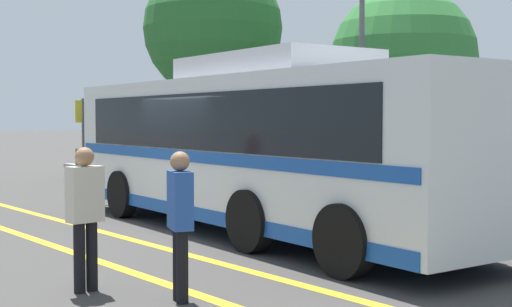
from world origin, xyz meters
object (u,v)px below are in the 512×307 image
object	(u,v)px
tree_0	(403,60)
transit_bus	(257,145)
pedestrian_0	(180,216)
street_lamp	(362,39)
parked_car_1	(249,167)
parked_car_2	(445,187)
bus_stop_sign	(83,137)
pedestrian_1	(85,209)
parked_car_0	(123,157)
tree_1	(213,29)

from	to	relation	value
tree_0	transit_bus	bearing A→B (deg)	-66.26
pedestrian_0	street_lamp	world-z (taller)	street_lamp
tree_0	parked_car_1	bearing A→B (deg)	-105.39
parked_car_1	parked_car_2	bearing A→B (deg)	-93.54
parked_car_2	bus_stop_sign	bearing A→B (deg)	118.92
street_lamp	pedestrian_1	bearing A→B (deg)	-64.25
parked_car_0	tree_1	world-z (taller)	tree_1
transit_bus	parked_car_0	xyz separation A→B (m)	(-11.98, 3.71, -0.86)
transit_bus	parked_car_1	xyz separation A→B (m)	(-5.30, 4.04, -0.87)
parked_car_2	street_lamp	bearing A→B (deg)	65.86
tree_0	pedestrian_1	bearing A→B (deg)	-65.38
tree_1	pedestrian_1	bearing A→B (deg)	-40.90
bus_stop_sign	pedestrian_1	bearing A→B (deg)	-110.92
pedestrian_1	tree_1	size ratio (longest dim) A/B	0.23
parked_car_2	bus_stop_sign	world-z (taller)	bus_stop_sign
parked_car_1	transit_bus	bearing A→B (deg)	-129.16
parked_car_0	pedestrian_1	size ratio (longest dim) A/B	2.33
parked_car_0	parked_car_2	size ratio (longest dim) A/B	0.97
parked_car_0	bus_stop_sign	distance (m)	6.78
tree_0	pedestrian_0	bearing A→B (deg)	-60.36
parked_car_0	pedestrian_0	distance (m)	17.08
parked_car_2	tree_1	xyz separation A→B (m)	(-11.79, 2.63, 4.56)
parked_car_1	street_lamp	world-z (taller)	street_lamp
transit_bus	parked_car_2	size ratio (longest dim) A/B	2.59
parked_car_0	parked_car_1	bearing A→B (deg)	-85.59
transit_bus	parked_car_2	xyz separation A→B (m)	(1.37, 3.85, -0.92)
tree_0	parked_car_0	bearing A→B (deg)	-146.76
tree_1	tree_0	bearing A→B (deg)	21.12
parked_car_2	pedestrian_0	size ratio (longest dim) A/B	2.45
bus_stop_sign	parked_car_2	bearing A→B (deg)	-58.06
parked_car_2	tree_1	distance (m)	12.91
parked_car_1	pedestrian_0	world-z (taller)	pedestrian_0
parked_car_2	pedestrian_1	size ratio (longest dim) A/B	2.41
street_lamp	parked_car_2	bearing A→B (deg)	-25.45
bus_stop_sign	tree_0	distance (m)	9.92
parked_car_0	pedestrian_0	bearing A→B (deg)	-114.68
parked_car_2	parked_car_1	bearing A→B (deg)	89.60
pedestrian_1	bus_stop_sign	size ratio (longest dim) A/B	0.67
transit_bus	street_lamp	xyz separation A→B (m)	(-2.74, 5.80, 2.57)
parked_car_2	pedestrian_1	xyz separation A→B (m)	(0.84, -8.32, 0.29)
pedestrian_0	tree_0	distance (m)	15.02
parked_car_1	bus_stop_sign	world-z (taller)	bus_stop_sign
bus_stop_sign	tree_0	world-z (taller)	tree_0
parked_car_0	street_lamp	bearing A→B (deg)	-75.70
pedestrian_1	bus_stop_sign	distance (m)	9.76
tree_1	pedestrian_0	bearing A→B (deg)	-36.83
parked_car_2	pedestrian_1	world-z (taller)	pedestrian_1
bus_stop_sign	street_lamp	bearing A→B (deg)	-27.83
parked_car_1	tree_0	bearing A→B (deg)	-17.22
transit_bus	parked_car_1	world-z (taller)	transit_bus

